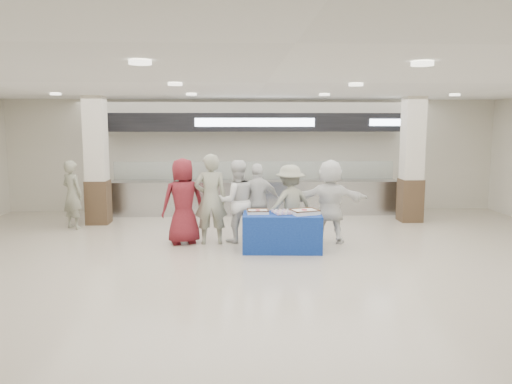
{
  "coord_description": "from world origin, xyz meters",
  "views": [
    {
      "loc": [
        -0.5,
        -8.4,
        2.55
      ],
      "look_at": [
        -0.11,
        1.6,
        1.15
      ],
      "focal_mm": 35.0,
      "sensor_mm": 36.0,
      "label": 1
    }
  ],
  "objects_px": {
    "civilian_maroon": "(183,201)",
    "soldier_bg": "(73,195)",
    "cupcake_tray": "(285,212)",
    "soldier_b": "(290,204)",
    "civilian_white": "(330,201)",
    "sheet_cake_right": "(304,211)",
    "display_table": "(282,232)",
    "sheet_cake_left": "(258,211)",
    "soldier_a": "(211,199)",
    "chef_short": "(258,202)",
    "chef_tall": "(237,201)"
  },
  "relations": [
    {
      "from": "sheet_cake_left",
      "to": "soldier_a",
      "type": "relative_size",
      "value": 0.23
    },
    {
      "from": "civilian_maroon",
      "to": "soldier_bg",
      "type": "bearing_deg",
      "value": -49.33
    },
    {
      "from": "sheet_cake_right",
      "to": "civilian_white",
      "type": "xyz_separation_m",
      "value": [
        0.63,
        0.68,
        0.09
      ]
    },
    {
      "from": "sheet_cake_left",
      "to": "soldier_a",
      "type": "distance_m",
      "value": 1.14
    },
    {
      "from": "cupcake_tray",
      "to": "civilian_maroon",
      "type": "xyz_separation_m",
      "value": [
        -2.08,
        0.66,
        0.13
      ]
    },
    {
      "from": "cupcake_tray",
      "to": "soldier_b",
      "type": "bearing_deg",
      "value": 74.93
    },
    {
      "from": "display_table",
      "to": "chef_tall",
      "type": "bearing_deg",
      "value": 141.59
    },
    {
      "from": "display_table",
      "to": "civilian_maroon",
      "type": "height_order",
      "value": "civilian_maroon"
    },
    {
      "from": "soldier_b",
      "to": "soldier_bg",
      "type": "height_order",
      "value": "soldier_b"
    },
    {
      "from": "display_table",
      "to": "soldier_bg",
      "type": "distance_m",
      "value": 5.4
    },
    {
      "from": "civilian_maroon",
      "to": "chef_short",
      "type": "xyz_separation_m",
      "value": [
        1.59,
        0.26,
        -0.07
      ]
    },
    {
      "from": "sheet_cake_left",
      "to": "civilian_maroon",
      "type": "relative_size",
      "value": 0.24
    },
    {
      "from": "display_table",
      "to": "cupcake_tray",
      "type": "distance_m",
      "value": 0.41
    },
    {
      "from": "sheet_cake_left",
      "to": "soldier_a",
      "type": "height_order",
      "value": "soldier_a"
    },
    {
      "from": "soldier_a",
      "to": "sheet_cake_right",
      "type": "bearing_deg",
      "value": 155.13
    },
    {
      "from": "cupcake_tray",
      "to": "sheet_cake_left",
      "type": "bearing_deg",
      "value": 175.04
    },
    {
      "from": "chef_short",
      "to": "civilian_white",
      "type": "distance_m",
      "value": 1.54
    },
    {
      "from": "sheet_cake_left",
      "to": "sheet_cake_right",
      "type": "relative_size",
      "value": 0.71
    },
    {
      "from": "civilian_maroon",
      "to": "soldier_a",
      "type": "xyz_separation_m",
      "value": [
        0.58,
        -0.03,
        0.04
      ]
    },
    {
      "from": "display_table",
      "to": "chef_tall",
      "type": "xyz_separation_m",
      "value": [
        -0.9,
        0.81,
        0.5
      ]
    },
    {
      "from": "cupcake_tray",
      "to": "soldier_b",
      "type": "distance_m",
      "value": 0.65
    },
    {
      "from": "soldier_a",
      "to": "civilian_white",
      "type": "bearing_deg",
      "value": 175.11
    },
    {
      "from": "sheet_cake_right",
      "to": "chef_short",
      "type": "height_order",
      "value": "chef_short"
    },
    {
      "from": "chef_tall",
      "to": "cupcake_tray",
      "type": "bearing_deg",
      "value": 125.52
    },
    {
      "from": "civilian_white",
      "to": "chef_tall",
      "type": "bearing_deg",
      "value": -1.24
    },
    {
      "from": "chef_tall",
      "to": "soldier_bg",
      "type": "xyz_separation_m",
      "value": [
        -3.95,
        1.51,
        -0.05
      ]
    },
    {
      "from": "civilian_white",
      "to": "civilian_maroon",
      "type": "bearing_deg",
      "value": 3.09
    },
    {
      "from": "sheet_cake_right",
      "to": "cupcake_tray",
      "type": "xyz_separation_m",
      "value": [
        -0.38,
        0.06,
        -0.02
      ]
    },
    {
      "from": "chef_tall",
      "to": "civilian_maroon",
      "type": "bearing_deg",
      "value": -7.59
    },
    {
      "from": "display_table",
      "to": "soldier_b",
      "type": "xyz_separation_m",
      "value": [
        0.22,
        0.64,
        0.46
      ]
    },
    {
      "from": "sheet_cake_right",
      "to": "soldier_b",
      "type": "relative_size",
      "value": 0.37
    },
    {
      "from": "chef_tall",
      "to": "soldier_b",
      "type": "relative_size",
      "value": 1.05
    },
    {
      "from": "display_table",
      "to": "chef_short",
      "type": "bearing_deg",
      "value": 118.59
    },
    {
      "from": "civilian_maroon",
      "to": "soldier_b",
      "type": "distance_m",
      "value": 2.25
    },
    {
      "from": "display_table",
      "to": "chef_short",
      "type": "height_order",
      "value": "chef_short"
    },
    {
      "from": "display_table",
      "to": "soldier_b",
      "type": "bearing_deg",
      "value": 74.38
    },
    {
      "from": "cupcake_tray",
      "to": "soldier_a",
      "type": "distance_m",
      "value": 1.63
    },
    {
      "from": "cupcake_tray",
      "to": "soldier_b",
      "type": "height_order",
      "value": "soldier_b"
    },
    {
      "from": "display_table",
      "to": "civilian_maroon",
      "type": "distance_m",
      "value": 2.2
    },
    {
      "from": "soldier_a",
      "to": "chef_short",
      "type": "relative_size",
      "value": 1.14
    },
    {
      "from": "sheet_cake_left",
      "to": "soldier_b",
      "type": "xyz_separation_m",
      "value": [
        0.71,
        0.58,
        0.04
      ]
    },
    {
      "from": "soldier_a",
      "to": "chef_tall",
      "type": "xyz_separation_m",
      "value": [
        0.54,
        0.17,
        -0.07
      ]
    },
    {
      "from": "soldier_b",
      "to": "civilian_white",
      "type": "xyz_separation_m",
      "value": [
        0.85,
        0.0,
        0.06
      ]
    },
    {
      "from": "sheet_cake_left",
      "to": "soldier_b",
      "type": "relative_size",
      "value": 0.26
    },
    {
      "from": "cupcake_tray",
      "to": "civilian_white",
      "type": "height_order",
      "value": "civilian_white"
    },
    {
      "from": "soldier_b",
      "to": "civilian_white",
      "type": "distance_m",
      "value": 0.85
    },
    {
      "from": "sheet_cake_right",
      "to": "display_table",
      "type": "bearing_deg",
      "value": 174.16
    },
    {
      "from": "cupcake_tray",
      "to": "chef_short",
      "type": "distance_m",
      "value": 1.05
    },
    {
      "from": "soldier_a",
      "to": "soldier_bg",
      "type": "distance_m",
      "value": 3.8
    },
    {
      "from": "display_table",
      "to": "cupcake_tray",
      "type": "relative_size",
      "value": 3.29
    }
  ]
}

